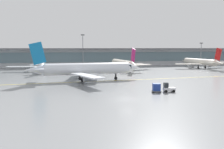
# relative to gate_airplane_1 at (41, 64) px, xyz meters

# --- Properties ---
(ground_plane) EXTENTS (400.00, 400.00, 0.00)m
(ground_plane) POSITION_rel_gate_airplane_1_xyz_m (19.25, -60.93, -2.93)
(ground_plane) COLOR gray
(taxiway_centreline_stripe) EXTENTS (109.87, 6.16, 0.01)m
(taxiway_centreline_stripe) POSITION_rel_gate_airplane_1_xyz_m (15.39, -35.19, -2.93)
(taxiway_centreline_stripe) COLOR yellow
(taxiway_centreline_stripe) RESTS_ON ground_plane
(terminal_concourse) EXTENTS (191.74, 11.00, 9.60)m
(terminal_concourse) POSITION_rel_gate_airplane_1_xyz_m (19.25, 23.55, 1.99)
(terminal_concourse) COLOR #B2B7BC
(terminal_concourse) RESTS_ON ground_plane
(gate_airplane_1) EXTENTS (27.36, 29.52, 9.77)m
(gate_airplane_1) POSITION_rel_gate_airplane_1_xyz_m (0.00, 0.00, 0.00)
(gate_airplane_1) COLOR white
(gate_airplane_1) RESTS_ON ground_plane
(gate_airplane_2) EXTENTS (27.35, 29.53, 9.78)m
(gate_airplane_2) POSITION_rel_gate_airplane_1_xyz_m (34.68, -2.91, 0.00)
(gate_airplane_2) COLOR silver
(gate_airplane_2) RESTS_ON ground_plane
(gate_airplane_3) EXTENTS (27.56, 29.76, 9.85)m
(gate_airplane_3) POSITION_rel_gate_airplane_1_xyz_m (73.77, -1.54, 0.02)
(gate_airplane_3) COLOR silver
(gate_airplane_3) RESTS_ON ground_plane
(taxiing_regional_jet) EXTENTS (34.99, 32.50, 11.59)m
(taxiing_regional_jet) POSITION_rel_gate_airplane_1_xyz_m (14.94, -33.22, 0.54)
(taxiing_regional_jet) COLOR silver
(taxiing_regional_jet) RESTS_ON ground_plane
(baggage_tug) EXTENTS (2.82, 2.03, 2.10)m
(baggage_tug) POSITION_rel_gate_airplane_1_xyz_m (30.58, -55.71, -2.04)
(baggage_tug) COLOR silver
(baggage_tug) RESTS_ON ground_plane
(cargo_dolly_lead) EXTENTS (2.36, 1.97, 1.94)m
(cargo_dolly_lead) POSITION_rel_gate_airplane_1_xyz_m (27.98, -55.21, -1.88)
(cargo_dolly_lead) COLOR #595B60
(cargo_dolly_lead) RESTS_ON ground_plane
(apron_light_mast_1) EXTENTS (1.80, 0.36, 16.46)m
(apron_light_mast_1) POSITION_rel_gate_airplane_1_xyz_m (19.41, 17.37, 6.00)
(apron_light_mast_1) COLOR gray
(apron_light_mast_1) RESTS_ON ground_plane
(apron_light_mast_2) EXTENTS (1.80, 0.36, 12.59)m
(apron_light_mast_2) POSITION_rel_gate_airplane_1_xyz_m (84.71, 14.67, 4.04)
(apron_light_mast_2) COLOR gray
(apron_light_mast_2) RESTS_ON ground_plane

